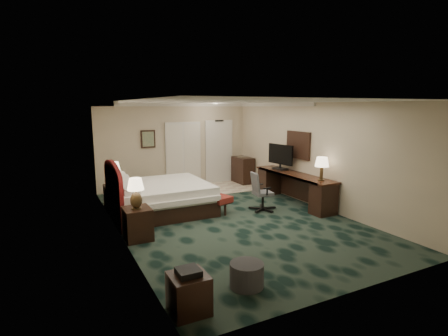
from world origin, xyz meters
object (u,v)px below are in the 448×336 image
ottoman (247,275)px  nightstand_near (138,224)px  lamp_far (114,174)px  minibar (243,170)px  bed_bench (209,202)px  nightstand_far (114,196)px  tv (280,157)px  side_table (189,294)px  desk_chair (263,191)px  lamp_near (136,194)px  desk (293,188)px  bed (161,198)px

ottoman → nightstand_near: bearing=110.8°
lamp_far → minibar: bearing=12.9°
bed_bench → nightstand_far: bearing=129.2°
tv → lamp_far: bearing=157.8°
side_table → desk_chair: (3.28, 3.32, 0.24)m
side_table → tv: 6.17m
nightstand_far → minibar: bearing=12.6°
lamp_near → side_table: lamp_near is taller
lamp_far → tv: (4.40, -1.15, 0.30)m
nightstand_near → lamp_far: 2.60m
ottoman → desk: size_ratio=0.18×
lamp_near → side_table: bearing=-89.8°
minibar → desk_chair: bearing=-111.1°
lamp_near → ottoman: bearing=-68.4°
nightstand_far → ottoman: nightstand_far is taller
lamp_near → side_table: size_ratio=1.20×
ottoman → desk_chair: (2.29, 3.09, 0.31)m
bed → nightstand_far: size_ratio=3.95×
ottoman → lamp_near: bearing=111.6°
bed_bench → minibar: minibar is taller
bed → ottoman: bearing=-89.7°
bed → tv: tv is taller
lamp_far → desk: 4.77m
nightstand_near → desk_chair: (3.27, 0.51, 0.17)m
bed_bench → ottoman: (-1.08, -3.71, -0.04)m
nightstand_far → lamp_far: 0.60m
nightstand_far → desk_chair: bearing=-31.7°
desk → nightstand_near: bearing=-170.6°
nightstand_near → lamp_near: 0.63m
minibar → lamp_near: bearing=-141.0°
nightstand_far → minibar: (4.47, 1.00, 0.16)m
side_table → desk: desk is taller
nightstand_near → ottoman: (0.98, -2.58, -0.14)m
bed → nightstand_far: (-0.98, 0.98, -0.07)m
bed_bench → ottoman: bearing=-122.8°
nightstand_far → lamp_far: lamp_far is taller
desk → lamp_near: bearing=-169.9°
desk → desk_chair: size_ratio=2.87×
lamp_far → minibar: 4.56m
side_table → tv: bearing=43.5°
side_table → nightstand_far: bearing=90.2°
nightstand_near → bed_bench: nightstand_near is taller
desk → tv: 1.01m
desk_chair → minibar: (1.17, 3.04, -0.05)m
nightstand_near → bed: bearing=58.6°
side_table → lamp_far: bearing=89.8°
nightstand_near → side_table: (-0.01, -2.81, -0.06)m
nightstand_near → lamp_near: (-0.02, -0.06, 0.62)m
lamp_near → minibar: (4.46, 3.61, -0.50)m
bed_bench → side_table: 4.45m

